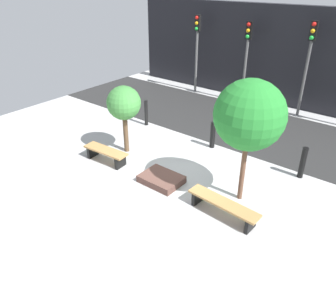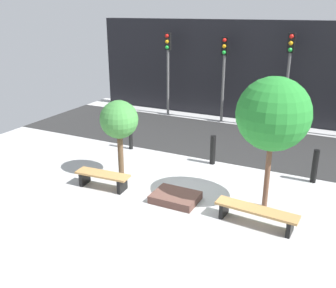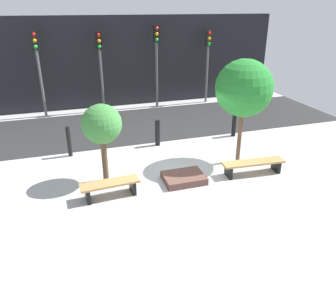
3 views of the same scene
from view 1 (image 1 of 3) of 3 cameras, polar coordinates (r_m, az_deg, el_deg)
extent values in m
plane|color=#B4B4B4|center=(10.37, 0.56, -5.45)|extent=(18.00, 18.00, 0.00)
cube|color=#2A2A2A|center=(14.12, 12.94, 3.22)|extent=(18.00, 4.48, 0.01)
cube|color=black|center=(16.57, 19.43, 14.15)|extent=(16.20, 0.50, 4.48)
cube|color=black|center=(11.60, -12.96, -1.24)|extent=(0.13, 0.46, 0.40)
cube|color=black|center=(10.80, -8.30, -3.09)|extent=(0.13, 0.46, 0.40)
cube|color=#B2844C|center=(11.08, -10.82, -1.11)|extent=(1.65, 0.57, 0.06)
cube|color=black|center=(9.17, 5.21, -9.14)|extent=(0.13, 0.44, 0.37)
cube|color=black|center=(8.52, 14.16, -13.34)|extent=(0.13, 0.44, 0.37)
cube|color=#B2844C|center=(8.68, 9.60, -10.08)|extent=(2.02, 0.57, 0.06)
cube|color=brown|center=(9.99, -1.17, -6.13)|extent=(1.22, 0.92, 0.21)
cylinder|color=brown|center=(11.51, -7.38, 2.11)|extent=(0.17, 0.17, 1.50)
sphere|color=#3F873D|center=(11.10, -7.71, 7.10)|extent=(1.15, 1.15, 1.15)
cylinder|color=brown|center=(9.07, 12.95, -3.95)|extent=(0.14, 0.14, 2.03)
sphere|color=#278630|center=(8.40, 14.02, 4.92)|extent=(1.82, 1.82, 1.82)
cylinder|color=black|center=(13.62, -3.83, 5.45)|extent=(0.14, 0.14, 1.09)
cylinder|color=black|center=(11.89, 7.77, 1.58)|extent=(0.18, 0.18, 0.99)
cylinder|color=black|center=(10.83, 22.41, -3.03)|extent=(0.17, 0.17, 1.03)
cylinder|color=slate|center=(17.59, 4.99, 15.24)|extent=(0.12, 0.12, 3.88)
cube|color=black|center=(17.33, 5.20, 20.25)|extent=(0.28, 0.16, 0.78)
sphere|color=red|center=(17.21, 5.03, 21.08)|extent=(0.17, 0.17, 0.17)
sphere|color=orange|center=(17.24, 5.00, 20.23)|extent=(0.17, 0.17, 0.17)
sphere|color=green|center=(17.27, 4.96, 19.37)|extent=(0.17, 0.17, 0.17)
cylinder|color=#5B5B5B|center=(16.27, 13.33, 13.45)|extent=(0.12, 0.12, 3.78)
cube|color=black|center=(15.99, 13.94, 18.66)|extent=(0.28, 0.16, 0.78)
sphere|color=red|center=(15.86, 13.87, 19.56)|extent=(0.17, 0.17, 0.17)
sphere|color=orange|center=(15.89, 13.76, 18.63)|extent=(0.17, 0.17, 0.17)
sphere|color=green|center=(15.93, 13.65, 17.71)|extent=(0.17, 0.17, 0.17)
cylinder|color=#545454|center=(15.30, 22.86, 11.66)|extent=(0.12, 0.12, 4.02)
cube|color=black|center=(15.00, 24.02, 17.58)|extent=(0.28, 0.16, 0.78)
sphere|color=red|center=(14.87, 24.10, 18.52)|extent=(0.17, 0.17, 0.17)
sphere|color=orange|center=(14.90, 23.90, 17.54)|extent=(0.17, 0.17, 0.17)
sphere|color=green|center=(14.94, 23.71, 16.57)|extent=(0.17, 0.17, 0.17)
camera|label=2|loc=(2.45, -92.40, -20.36)|focal=40.00mm
camera|label=3|loc=(8.61, -64.14, 7.72)|focal=35.00mm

